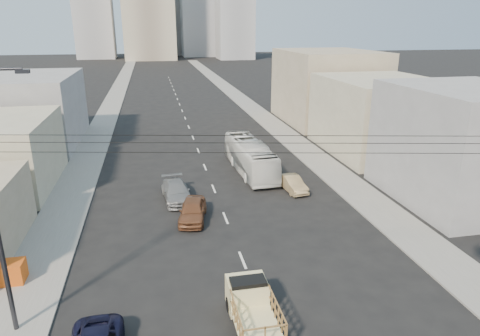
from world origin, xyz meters
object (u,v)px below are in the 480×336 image
object	(u,v)px
sedan_brown	(193,210)
sedan_tan	(292,183)
city_bus	(250,157)
flatbed_pickup	(252,305)
sedan_grey	(176,191)
crate_stack	(7,272)

from	to	relation	value
sedan_brown	sedan_tan	size ratio (longest dim) A/B	1.14
sedan_brown	city_bus	bearing A→B (deg)	67.57
sedan_tan	flatbed_pickup	bearing A→B (deg)	-121.23
sedan_grey	sedan_tan	bearing A→B (deg)	-4.71
sedan_tan	sedan_grey	world-z (taller)	sedan_grey
sedan_grey	city_bus	bearing A→B (deg)	32.18
city_bus	sedan_grey	xyz separation A→B (m)	(-7.33, -5.59, -0.79)
city_bus	sedan_tan	distance (m)	6.09
city_bus	sedan_tan	world-z (taller)	city_bus
sedan_tan	crate_stack	distance (m)	21.94
flatbed_pickup	sedan_tan	world-z (taller)	flatbed_pickup
flatbed_pickup	crate_stack	xyz separation A→B (m)	(-12.22, 5.97, -0.40)
flatbed_pickup	sedan_tan	size ratio (longest dim) A/B	1.14
flatbed_pickup	sedan_grey	size ratio (longest dim) A/B	0.88
crate_stack	sedan_grey	bearing A→B (deg)	45.80
sedan_grey	crate_stack	size ratio (longest dim) A/B	2.77
sedan_brown	sedan_grey	bearing A→B (deg)	114.05
flatbed_pickup	crate_stack	bearing A→B (deg)	153.95
city_bus	sedan_tan	xyz separation A→B (m)	(2.41, -5.52, -0.88)
sedan_grey	crate_stack	world-z (taller)	sedan_grey
flatbed_pickup	city_bus	xyz separation A→B (m)	(4.85, 21.58, 0.42)
city_bus	sedan_brown	xyz separation A→B (m)	(-6.43, -9.61, -0.76)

